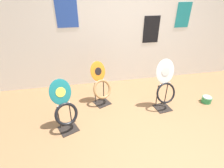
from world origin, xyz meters
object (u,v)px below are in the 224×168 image
(toilet_seat_display_orange_sun, at_px, (101,86))
(paint_can, at_px, (207,99))
(toilet_seat_display_teal_sax, at_px, (65,109))
(toilet_seat_display_white_plain, at_px, (165,87))

(toilet_seat_display_orange_sun, distance_m, paint_can, 2.12)
(toilet_seat_display_teal_sax, relative_size, toilet_seat_display_orange_sun, 1.03)
(toilet_seat_display_teal_sax, height_order, toilet_seat_display_white_plain, toilet_seat_display_white_plain)
(paint_can, bearing_deg, toilet_seat_display_white_plain, 179.36)
(toilet_seat_display_white_plain, bearing_deg, paint_can, -0.64)
(toilet_seat_display_teal_sax, height_order, paint_can, toilet_seat_display_teal_sax)
(toilet_seat_display_teal_sax, bearing_deg, toilet_seat_display_white_plain, 7.81)
(toilet_seat_display_white_plain, distance_m, paint_can, 1.02)
(toilet_seat_display_orange_sun, xyz_separation_m, paint_can, (2.06, -0.38, -0.32))
(toilet_seat_display_orange_sun, bearing_deg, toilet_seat_display_white_plain, -18.27)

